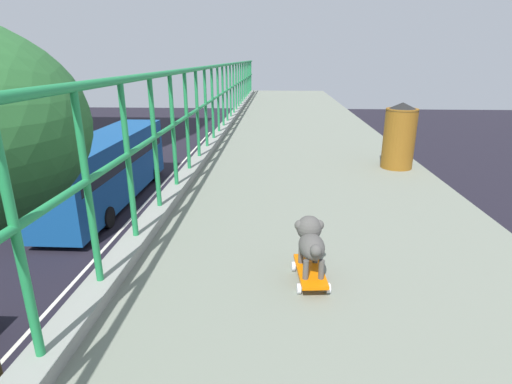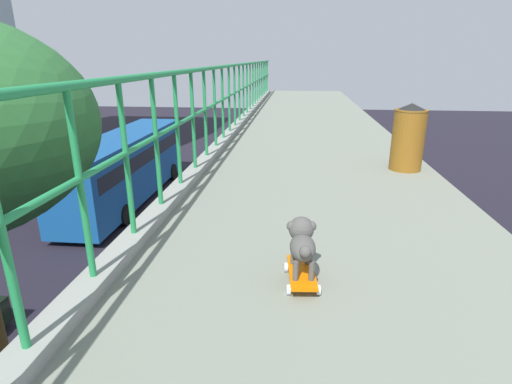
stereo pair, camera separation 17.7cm
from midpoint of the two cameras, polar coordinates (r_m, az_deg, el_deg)
The scene contains 4 objects.
city_bus at distance 21.79m, azimuth -20.64°, elevation 3.45°, with size 2.60×11.52×3.48m.
toy_skateboard at distance 2.74m, azimuth 5.87°, elevation -11.29°, with size 0.24×0.45×0.09m.
small_dog at distance 2.67m, azimuth 5.91°, elevation -6.72°, with size 0.21×0.43×0.34m.
litter_bin at distance 5.69m, azimuth 18.94°, elevation 7.69°, with size 0.42×0.42×0.88m.
Camera 1 is at (0.87, -0.15, 7.24)m, focal length 28.05 mm.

